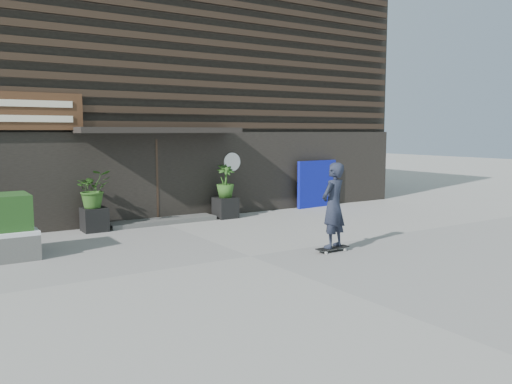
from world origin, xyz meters
TOP-DOWN VIEW (x-y plane):
  - ground at (0.00, 0.00)m, footprint 80.00×80.00m
  - entrance_step at (0.00, 4.60)m, footprint 3.00×0.80m
  - planter_pot_left at (-1.90, 4.40)m, footprint 0.60×0.60m
  - bamboo_left at (-1.90, 4.40)m, footprint 0.86×0.75m
  - planter_pot_right at (1.90, 4.40)m, footprint 0.60×0.60m
  - bamboo_right at (1.90, 4.40)m, footprint 0.54×0.54m
  - blue_tarp at (5.57, 4.70)m, footprint 1.66×0.27m
  - building at (-0.00, 9.96)m, footprint 18.00×11.00m
  - skateboarder at (1.66, -0.60)m, footprint 0.78×0.60m

SIDE VIEW (x-z plane):
  - ground at x=0.00m, z-range 0.00..0.00m
  - entrance_step at x=0.00m, z-range 0.00..0.12m
  - planter_pot_left at x=-1.90m, z-range 0.00..0.60m
  - planter_pot_right at x=1.90m, z-range 0.00..0.60m
  - blue_tarp at x=5.57m, z-range 0.00..1.55m
  - skateboarder at x=1.66m, z-range 0.04..1.92m
  - bamboo_left at x=-1.90m, z-range 0.60..1.56m
  - bamboo_right at x=1.90m, z-range 0.60..1.56m
  - building at x=0.00m, z-range -0.01..7.99m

